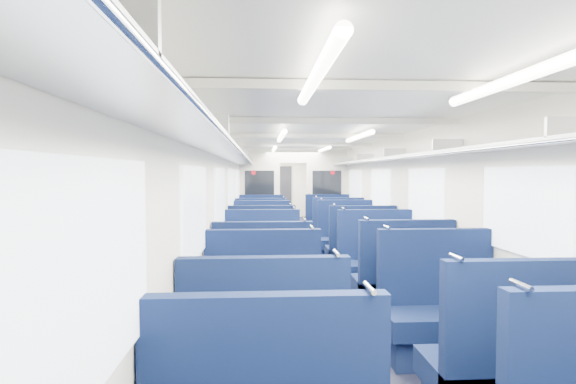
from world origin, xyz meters
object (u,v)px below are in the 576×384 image
bulkhead (293,192)px  seat_7 (440,318)px  seat_12 (262,253)px  seat_8 (262,292)px  seat_14 (262,244)px  end_door (282,192)px  seat_9 (402,287)px  seat_5 (513,378)px  seat_13 (360,254)px  seat_15 (346,242)px  seat_6 (263,320)px  seat_4 (264,372)px  seat_10 (262,267)px  seat_16 (262,236)px  seat_17 (337,235)px  seat_18 (261,229)px  seat_19 (328,228)px  seat_11 (377,267)px

bulkhead → seat_7: bulkhead is taller
bulkhead → seat_12: bearing=-101.3°
seat_8 → seat_14: (0.00, 3.51, 0.00)m
end_door → seat_9: end_door is taller
seat_5 → seat_13: (0.00, 4.64, 0.00)m
seat_7 → seat_15: bearing=90.0°
seat_6 → seat_7: same height
seat_4 → seat_6: bearing=90.0°
seat_10 → seat_12: same height
end_door → seat_16: end_door is taller
seat_17 → seat_15: bearing=-90.0°
bulkhead → seat_18: (-0.83, -0.83, -0.85)m
seat_7 → seat_6: bearing=178.1°
seat_5 → seat_15: size_ratio=1.00×
seat_6 → seat_17: 5.95m
seat_6 → seat_10: size_ratio=1.00×
seat_4 → seat_17: 7.03m
seat_13 → seat_16: (-1.66, 2.28, 0.00)m
end_door → seat_6: end_door is taller
bulkhead → seat_7: size_ratio=2.26×
seat_6 → seat_18: bearing=90.0°
seat_8 → seat_19: bearing=74.4°
end_door → seat_16: 8.15m
seat_19 → seat_11: bearing=-90.0°
seat_7 → seat_11: (0.00, 2.29, 0.00)m
seat_11 → seat_15: bearing=90.0°
bulkhead → seat_12: (-0.83, -4.14, -0.85)m
seat_10 → bulkhead: bearing=81.0°
seat_11 → seat_6: bearing=-126.6°
seat_9 → seat_13: 2.26m
seat_15 → seat_18: (-1.66, 2.18, 0.00)m
end_door → seat_6: bearing=-93.5°
seat_15 → seat_17: (0.00, 1.12, 0.00)m
seat_14 → seat_15: (1.66, 0.10, 0.00)m
seat_13 → seat_17: size_ratio=1.00×
seat_16 → seat_19: same height
seat_6 → seat_16: bearing=90.0°
seat_4 → seat_5: bearing=-6.4°
seat_17 → end_door: bearing=95.9°
seat_9 → seat_19: same height
seat_12 → seat_19: bearing=64.5°
seat_9 → seat_12: (-1.66, 2.38, 0.00)m
seat_5 → seat_6: (-1.66, 1.29, 0.00)m
bulkhead → seat_11: (0.83, -5.38, -0.85)m
seat_9 → seat_12: same height
seat_15 → seat_19: 2.36m
seat_4 → seat_19: 8.23m
seat_9 → seat_12: 2.91m
seat_5 → seat_15: same height
bulkhead → seat_10: bulkhead is taller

